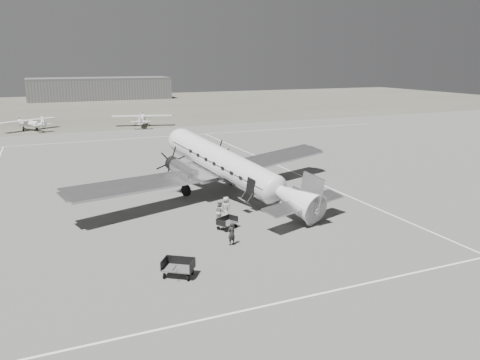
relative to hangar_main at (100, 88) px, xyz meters
name	(u,v)px	position (x,y,z in m)	size (l,w,h in m)	color
ground	(226,214)	(-5.00, -120.00, -3.30)	(260.00, 260.00, 0.00)	slate
taxi_line_near	(323,293)	(-5.00, -134.00, -3.29)	(60.00, 0.15, 0.01)	white
taxi_line_right	(352,197)	(7.00, -120.00, -3.29)	(0.15, 80.00, 0.01)	white
taxi_line_horizon	(132,139)	(-5.00, -80.00, -3.29)	(90.00, 0.15, 0.01)	white
grass_infield	(93,107)	(-5.00, -25.00, -3.30)	(260.00, 90.00, 0.01)	#626053
hangar_main	(100,88)	(0.00, 0.00, 0.00)	(42.00, 14.00, 6.60)	slate
dc3_airliner	(231,169)	(-3.03, -116.27, -0.62)	(28.10, 19.50, 5.35)	#B9B9BC
light_plane_left	(30,124)	(-19.51, -64.55, -2.25)	(10.16, 8.24, 2.11)	white
light_plane_right	(142,120)	(-0.69, -66.79, -2.17)	(10.91, 8.85, 2.26)	white
baggage_cart_near	(227,223)	(-6.08, -123.07, -2.87)	(1.52, 1.07, 0.86)	#535353
baggage_cart_far	(178,268)	(-11.42, -129.15, -2.79)	(1.82, 1.29, 1.03)	#535353
ground_crew	(231,234)	(-6.93, -126.00, -2.51)	(0.58, 0.38, 1.58)	#2B2B2B
ramp_agent	(220,212)	(-6.11, -121.74, -2.40)	(0.87, 0.68, 1.79)	#B0B0AE
passenger	(226,208)	(-5.32, -120.96, -2.43)	(0.85, 0.55, 1.74)	#A8A8A6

